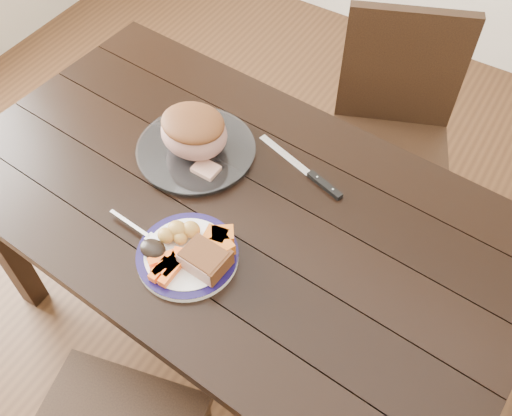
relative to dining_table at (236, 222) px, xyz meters
The scene contains 15 objects.
ground 0.66m from the dining_table, behind, with size 4.00×4.00×0.00m, color #472B16.
dining_table is the anchor object (origin of this frame).
chair_far 0.77m from the dining_table, 75.47° to the left, with size 0.55×0.56×0.93m.
dinner_plate 0.23m from the dining_table, 90.97° to the right, with size 0.26×0.26×0.02m, color white.
plate_rim 0.24m from the dining_table, 90.97° to the right, with size 0.26×0.26×0.02m, color #120B3A.
serving_platter 0.24m from the dining_table, 154.51° to the left, with size 0.34×0.34×0.02m, color white.
pork_slice 0.26m from the dining_table, 76.07° to the right, with size 0.11×0.08×0.05m, color tan.
roasted_potatoes 0.23m from the dining_table, 104.96° to the right, with size 0.09×0.09×0.04m.
carrot_batons 0.30m from the dining_table, 93.71° to the right, with size 0.08×0.11×0.02m.
pumpkin_wedges 0.20m from the dining_table, 69.95° to the right, with size 0.09×0.09×0.04m.
dark_mushroom 0.30m from the dining_table, 106.44° to the right, with size 0.07×0.05×0.03m, color black.
fork 0.29m from the dining_table, 124.27° to the right, with size 0.18×0.03×0.00m.
roast_joint 0.28m from the dining_table, 154.51° to the left, with size 0.20×0.17×0.13m, color #A67065.
cut_slice 0.17m from the dining_table, 162.38° to the left, with size 0.07×0.06×0.02m, color tan.
carving_knife 0.26m from the dining_table, 52.69° to the left, with size 0.31×0.11×0.01m.
Camera 1 is at (0.56, -0.78, 1.97)m, focal length 40.00 mm.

